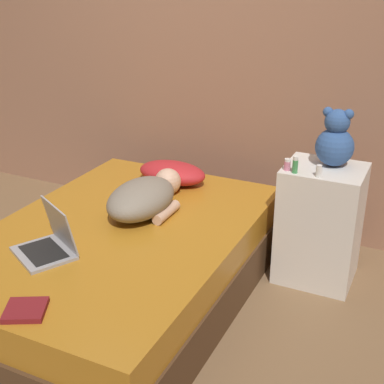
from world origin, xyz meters
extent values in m
plane|color=brown|center=(0.00, 0.00, 0.00)|extent=(12.00, 12.00, 0.00)
cube|color=#996B51|center=(0.00, 1.22, 1.30)|extent=(8.00, 0.06, 2.60)
cube|color=#4C331E|center=(0.00, 0.00, 0.13)|extent=(1.31, 1.89, 0.26)
cube|color=#B2721E|center=(0.00, 0.00, 0.35)|extent=(1.28, 1.85, 0.18)
cube|color=silver|center=(0.93, 0.69, 0.35)|extent=(0.44, 0.39, 0.70)
ellipsoid|color=red|center=(-0.03, 0.70, 0.51)|extent=(0.45, 0.26, 0.14)
ellipsoid|color=gray|center=(0.03, 0.20, 0.54)|extent=(0.33, 0.51, 0.20)
sphere|color=#DBAD8E|center=(0.02, 0.53, 0.52)|extent=(0.16, 0.16, 0.16)
cylinder|color=#DBAD8E|center=(0.17, 0.23, 0.47)|extent=(0.06, 0.23, 0.06)
cube|color=#9E9EA3|center=(-0.17, -0.40, 0.45)|extent=(0.37, 0.35, 0.02)
cube|color=black|center=(-0.17, -0.40, 0.46)|extent=(0.29, 0.26, 0.00)
cube|color=#9E9EA3|center=(-0.13, -0.31, 0.57)|extent=(0.28, 0.18, 0.23)
cube|color=black|center=(-0.13, -0.31, 0.57)|extent=(0.25, 0.16, 0.20)
sphere|color=#335693|center=(0.96, 0.74, 0.81)|extent=(0.21, 0.21, 0.21)
sphere|color=#335693|center=(0.96, 0.74, 0.95)|extent=(0.14, 0.14, 0.14)
sphere|color=#335693|center=(0.91, 0.74, 1.00)|extent=(0.06, 0.06, 0.06)
sphere|color=#335693|center=(1.02, 0.74, 1.00)|extent=(0.06, 0.06, 0.06)
cylinder|color=#3D8E4C|center=(0.80, 0.54, 0.74)|extent=(0.03, 0.03, 0.07)
cylinder|color=white|center=(0.80, 0.54, 0.79)|extent=(0.03, 0.03, 0.02)
cylinder|color=pink|center=(0.75, 0.56, 0.73)|extent=(0.04, 0.04, 0.05)
cylinder|color=white|center=(0.75, 0.56, 0.76)|extent=(0.03, 0.03, 0.01)
cylinder|color=white|center=(0.93, 0.53, 0.73)|extent=(0.03, 0.03, 0.05)
cylinder|color=white|center=(0.93, 0.53, 0.76)|extent=(0.03, 0.03, 0.01)
cube|color=maroon|center=(0.07, -0.80, 0.45)|extent=(0.22, 0.21, 0.02)
camera|label=1|loc=(1.46, -2.14, 1.75)|focal=50.00mm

